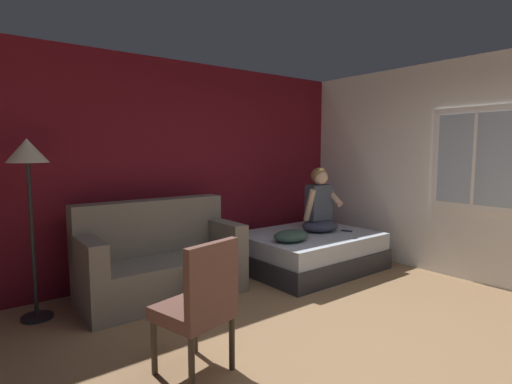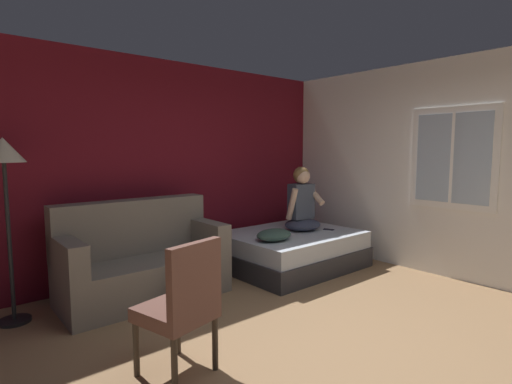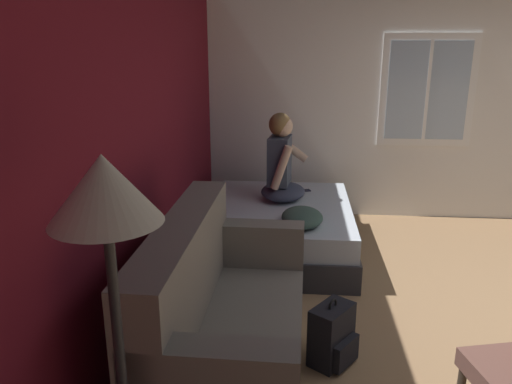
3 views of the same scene
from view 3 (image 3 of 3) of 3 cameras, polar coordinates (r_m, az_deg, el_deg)
name	(u,v)px [view 3 (image 3 of 3)]	position (r m, az deg, el deg)	size (l,w,h in m)	color
wall_back_accent	(133,145)	(3.49, -13.93, 5.27)	(10.11, 0.16, 2.70)	maroon
wall_side_with_window	(460,102)	(6.19, 22.27, 9.46)	(0.19, 7.13, 2.70)	silver
bed	(280,229)	(4.96, 2.79, -4.22)	(1.75, 1.40, 0.48)	#2D2D33
couch	(222,324)	(3.11, -3.93, -14.78)	(1.72, 0.85, 1.04)	slate
person_seated	(282,165)	(4.98, 2.94, 3.10)	(0.57, 0.50, 0.88)	#383D51
backpack	(333,336)	(3.40, 8.75, -15.94)	(0.35, 0.34, 0.46)	black
throw_pillow	(302,217)	(4.37, 5.30, -2.88)	(0.48, 0.36, 0.14)	#385147
cell_phone	(304,191)	(5.36, 5.47, 0.17)	(0.07, 0.14, 0.01)	black
floor_lamp	(109,237)	(1.66, -16.50, -4.98)	(0.36, 0.36, 1.70)	black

